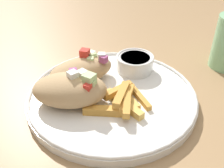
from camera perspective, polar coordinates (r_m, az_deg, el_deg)
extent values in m
cube|color=#9E7A51|center=(0.52, 0.13, -1.81)|extent=(1.28, 1.28, 0.04)
cylinder|color=#9E7A51|center=(1.36, -18.68, 2.86)|extent=(0.06, 0.06, 0.70)
cylinder|color=white|center=(0.46, 0.00, -2.74)|extent=(0.30, 0.30, 0.01)
torus|color=white|center=(0.46, 0.00, -1.84)|extent=(0.29, 0.29, 0.01)
ellipsoid|color=tan|center=(0.43, -9.16, -1.23)|extent=(0.13, 0.10, 0.05)
cube|color=red|center=(0.40, -5.33, -0.65)|extent=(0.01, 0.01, 0.01)
cube|color=#B7D693|center=(0.41, -4.33, 0.23)|extent=(0.01, 0.01, 0.01)
cube|color=#A34C84|center=(0.42, -8.40, 2.42)|extent=(0.02, 0.02, 0.01)
cube|color=silver|center=(0.42, -6.50, 2.06)|extent=(0.02, 0.02, 0.01)
cube|color=white|center=(0.42, -8.55, 1.82)|extent=(0.02, 0.02, 0.01)
cube|color=#B7D693|center=(0.41, -4.98, 1.05)|extent=(0.02, 0.02, 0.02)
ellipsoid|color=tan|center=(0.48, -6.74, 2.90)|extent=(0.13, 0.13, 0.04)
cube|color=silver|center=(0.50, -4.40, 6.51)|extent=(0.01, 0.01, 0.01)
cube|color=red|center=(0.48, -6.00, 6.56)|extent=(0.02, 0.02, 0.02)
cube|color=#B7D693|center=(0.49, -4.37, 6.09)|extent=(0.02, 0.02, 0.01)
cube|color=white|center=(0.47, -2.41, 5.76)|extent=(0.01, 0.01, 0.01)
cube|color=#A34C84|center=(0.47, -1.81, 5.43)|extent=(0.02, 0.02, 0.01)
cube|color=#B7D693|center=(0.48, -4.74, 5.11)|extent=(0.01, 0.01, 0.01)
cube|color=#E5B251|center=(0.43, 2.56, -4.27)|extent=(0.07, 0.06, 0.01)
cube|color=#E5B251|center=(0.44, 3.69, -3.11)|extent=(0.05, 0.05, 0.01)
cube|color=gold|center=(0.41, -1.38, -5.88)|extent=(0.07, 0.02, 0.01)
cube|color=gold|center=(0.45, 5.65, -2.34)|extent=(0.05, 0.07, 0.01)
cube|color=gold|center=(0.43, 2.03, -2.39)|extent=(0.02, 0.06, 0.01)
cube|color=gold|center=(0.41, 3.28, -4.46)|extent=(0.02, 0.06, 0.01)
cube|color=gold|center=(0.44, 1.24, -1.41)|extent=(0.04, 0.05, 0.01)
cube|color=gold|center=(0.43, 3.33, -3.11)|extent=(0.01, 0.07, 0.01)
cylinder|color=white|center=(0.52, 5.01, 4.44)|extent=(0.07, 0.07, 0.03)
cylinder|color=white|center=(0.51, 5.08, 5.57)|extent=(0.06, 0.06, 0.01)
torus|color=white|center=(0.51, 5.09, 5.86)|extent=(0.07, 0.07, 0.00)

